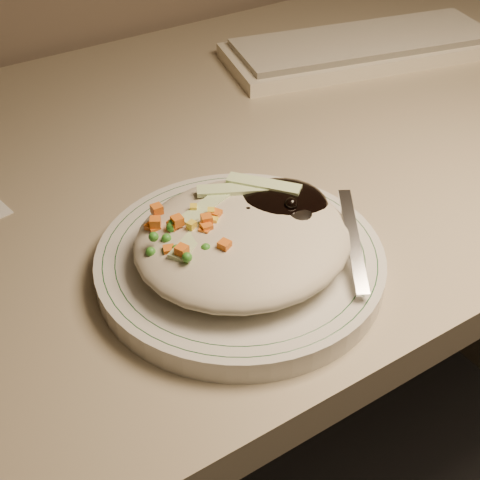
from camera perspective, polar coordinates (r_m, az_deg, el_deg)
desk at (r=0.89m, az=-3.63°, el=-3.86°), size 1.40×0.70×0.74m
plate at (r=0.60m, az=0.00°, el=-1.94°), size 0.26×0.26×0.02m
plate_rim at (r=0.59m, az=0.00°, el=-1.21°), size 0.24×0.24×0.00m
meal at (r=0.58m, az=0.40°, el=0.54°), size 0.21×0.19×0.05m
keyboard at (r=1.02m, az=10.51°, el=15.86°), size 0.42×0.23×0.03m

